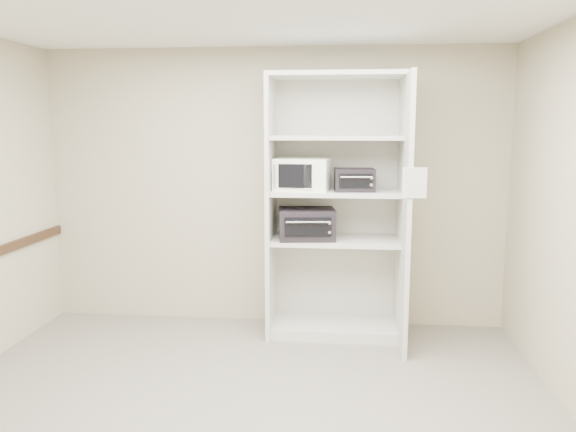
# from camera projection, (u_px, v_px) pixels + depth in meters

# --- Properties ---
(floor) EXTENTS (4.50, 4.00, 0.01)m
(floor) POSITION_uv_depth(u_px,v_px,m) (237.00, 420.00, 3.76)
(floor) COLOR slate
(floor) RESTS_ON ground
(wall_back) EXTENTS (4.50, 0.02, 2.70)m
(wall_back) POSITION_uv_depth(u_px,v_px,m) (273.00, 188.00, 5.51)
(wall_back) COLOR tan
(wall_back) RESTS_ON ground
(wall_front) EXTENTS (4.50, 0.02, 2.70)m
(wall_front) POSITION_uv_depth(u_px,v_px,m) (99.00, 340.00, 1.58)
(wall_front) COLOR tan
(wall_front) RESTS_ON ground
(shelving_unit) EXTENTS (1.24, 0.92, 2.42)m
(shelving_unit) POSITION_uv_depth(u_px,v_px,m) (341.00, 216.00, 5.19)
(shelving_unit) COLOR beige
(shelving_unit) RESTS_ON floor
(microwave) EXTENTS (0.53, 0.42, 0.29)m
(microwave) POSITION_uv_depth(u_px,v_px,m) (302.00, 174.00, 5.13)
(microwave) COLOR white
(microwave) RESTS_ON shelving_unit
(toaster_oven_upper) EXTENTS (0.38, 0.29, 0.20)m
(toaster_oven_upper) POSITION_uv_depth(u_px,v_px,m) (354.00, 180.00, 5.07)
(toaster_oven_upper) COLOR black
(toaster_oven_upper) RESTS_ON shelving_unit
(toaster_oven_lower) EXTENTS (0.55, 0.44, 0.28)m
(toaster_oven_lower) POSITION_uv_depth(u_px,v_px,m) (307.00, 224.00, 5.17)
(toaster_oven_lower) COLOR black
(toaster_oven_lower) RESTS_ON shelving_unit
(paper_sign) EXTENTS (0.19, 0.02, 0.24)m
(paper_sign) POSITION_uv_depth(u_px,v_px,m) (415.00, 183.00, 4.46)
(paper_sign) COLOR white
(paper_sign) RESTS_ON shelving_unit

